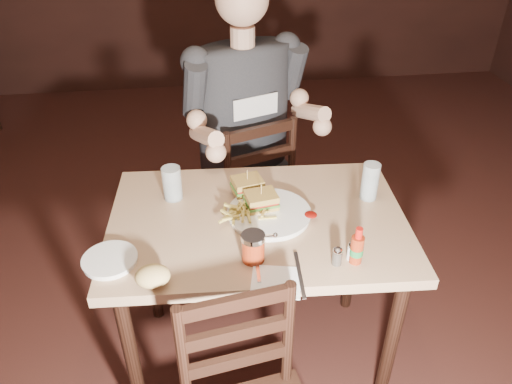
{
  "coord_description": "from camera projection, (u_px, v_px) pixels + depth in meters",
  "views": [
    {
      "loc": [
        -0.03,
        -1.11,
        1.85
      ],
      "look_at": [
        0.16,
        0.35,
        0.85
      ],
      "focal_mm": 35.0,
      "sensor_mm": 36.0,
      "label": 1
    }
  ],
  "objects": [
    {
      "name": "room_shell",
      "position": [
        209.0,
        85.0,
        1.17
      ],
      "size": [
        7.0,
        7.0,
        7.0
      ],
      "color": "black",
      "rests_on": "ground"
    },
    {
      "name": "main_table",
      "position": [
        258.0,
        239.0,
        1.83
      ],
      "size": [
        1.1,
        0.76,
        0.77
      ],
      "rotation": [
        0.0,
        0.0,
        -0.06
      ],
      "color": "tan",
      "rests_on": "ground"
    },
    {
      "name": "chair_far",
      "position": [
        244.0,
        189.0,
        2.54
      ],
      "size": [
        0.53,
        0.55,
        0.88
      ],
      "primitive_type": null,
      "rotation": [
        0.0,
        0.0,
        3.48
      ],
      "color": "black",
      "rests_on": "ground"
    },
    {
      "name": "diner",
      "position": [
        247.0,
        95.0,
        2.2
      ],
      "size": [
        0.71,
        0.64,
        1.03
      ],
      "primitive_type": null,
      "rotation": [
        0.0,
        0.0,
        0.34
      ],
      "color": "#28282C",
      "rests_on": "chair_far"
    },
    {
      "name": "dinner_plate",
      "position": [
        269.0,
        215.0,
        1.79
      ],
      "size": [
        0.31,
        0.31,
        0.02
      ],
      "primitive_type": "cylinder",
      "rotation": [
        0.0,
        0.0,
        -0.06
      ],
      "color": "white",
      "rests_on": "main_table"
    },
    {
      "name": "sandwich_left",
      "position": [
        247.0,
        182.0,
        1.86
      ],
      "size": [
        0.12,
        0.11,
        0.1
      ],
      "primitive_type": null,
      "rotation": [
        0.0,
        0.0,
        0.22
      ],
      "color": "tan",
      "rests_on": "dinner_plate"
    },
    {
      "name": "sandwich_right",
      "position": [
        261.0,
        197.0,
        1.78
      ],
      "size": [
        0.12,
        0.11,
        0.1
      ],
      "primitive_type": null,
      "rotation": [
        0.0,
        0.0,
        0.17
      ],
      "color": "tan",
      "rests_on": "dinner_plate"
    },
    {
      "name": "fries_pile",
      "position": [
        245.0,
        210.0,
        1.77
      ],
      "size": [
        0.23,
        0.17,
        0.04
      ],
      "primitive_type": null,
      "rotation": [
        0.0,
        0.0,
        -0.06
      ],
      "color": "#E4CC55",
      "rests_on": "dinner_plate"
    },
    {
      "name": "ketchup_dollop",
      "position": [
        311.0,
        215.0,
        1.76
      ],
      "size": [
        0.05,
        0.05,
        0.01
      ],
      "primitive_type": "ellipsoid",
      "rotation": [
        0.0,
        0.0,
        -0.06
      ],
      "color": "maroon",
      "rests_on": "dinner_plate"
    },
    {
      "name": "glass_left",
      "position": [
        172.0,
        183.0,
        1.85
      ],
      "size": [
        0.07,
        0.07,
        0.13
      ],
      "primitive_type": "cylinder",
      "rotation": [
        0.0,
        0.0,
        -0.06
      ],
      "color": "silver",
      "rests_on": "main_table"
    },
    {
      "name": "glass_right",
      "position": [
        370.0,
        181.0,
        1.85
      ],
      "size": [
        0.07,
        0.07,
        0.15
      ],
      "primitive_type": "cylinder",
      "rotation": [
        0.0,
        0.0,
        -0.06
      ],
      "color": "silver",
      "rests_on": "main_table"
    },
    {
      "name": "hot_sauce",
      "position": [
        357.0,
        245.0,
        1.55
      ],
      "size": [
        0.04,
        0.04,
        0.13
      ],
      "primitive_type": null,
      "rotation": [
        0.0,
        0.0,
        -0.06
      ],
      "color": "maroon",
      "rests_on": "main_table"
    },
    {
      "name": "salt_shaker",
      "position": [
        352.0,
        251.0,
        1.59
      ],
      "size": [
        0.04,
        0.04,
        0.06
      ],
      "primitive_type": null,
      "rotation": [
        0.0,
        0.0,
        -0.06
      ],
      "color": "white",
      "rests_on": "main_table"
    },
    {
      "name": "pepper_shaker",
      "position": [
        337.0,
        256.0,
        1.57
      ],
      "size": [
        0.03,
        0.03,
        0.06
      ],
      "primitive_type": null,
      "rotation": [
        0.0,
        0.0,
        -0.06
      ],
      "color": "#38332D",
      "rests_on": "main_table"
    },
    {
      "name": "syrup_dispenser",
      "position": [
        253.0,
        247.0,
        1.57
      ],
      "size": [
        0.08,
        0.08,
        0.1
      ],
      "primitive_type": null,
      "rotation": [
        0.0,
        0.0,
        -0.06
      ],
      "color": "maroon",
      "rests_on": "main_table"
    },
    {
      "name": "napkin",
      "position": [
        276.0,
        282.0,
        1.51
      ],
      "size": [
        0.17,
        0.17,
        0.0
      ],
      "primitive_type": "cube",
      "rotation": [
        0.0,
        0.0,
        -0.21
      ],
      "color": "white",
      "rests_on": "main_table"
    },
    {
      "name": "knife",
      "position": [
        300.0,
        275.0,
        1.53
      ],
      "size": [
        0.03,
        0.21,
        0.0
      ],
      "primitive_type": "cube",
      "rotation": [
        0.0,
        0.0,
        -0.07
      ],
      "color": "silver",
      "rests_on": "napkin"
    },
    {
      "name": "fork",
      "position": [
        257.0,
        266.0,
        1.57
      ],
      "size": [
        0.02,
        0.15,
        0.0
      ],
      "primitive_type": "cube",
      "rotation": [
        0.0,
        0.0,
        -0.05
      ],
      "color": "silver",
      "rests_on": "napkin"
    },
    {
      "name": "side_plate",
      "position": [
        110.0,
        261.0,
        1.58
      ],
      "size": [
        0.18,
        0.18,
        0.01
      ],
      "primitive_type": "cylinder",
      "rotation": [
        0.0,
        0.0,
        -0.06
      ],
      "color": "white",
      "rests_on": "main_table"
    },
    {
      "name": "bread_roll",
      "position": [
        153.0,
        276.0,
        1.47
      ],
      "size": [
        0.11,
        0.09,
        0.06
      ],
      "primitive_type": "ellipsoid",
      "rotation": [
        0.0,
        0.0,
        -0.06
      ],
      "color": "tan",
      "rests_on": "side_plate"
    }
  ]
}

